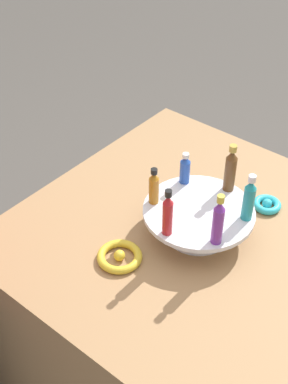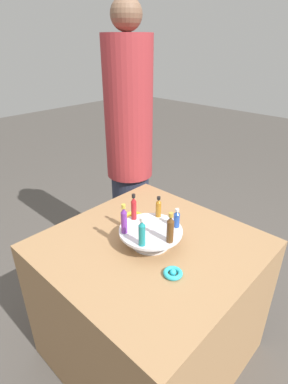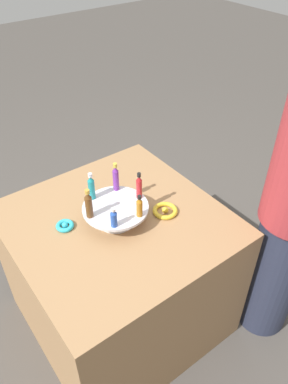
{
  "view_description": "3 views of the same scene",
  "coord_description": "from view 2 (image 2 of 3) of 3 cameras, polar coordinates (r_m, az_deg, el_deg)",
  "views": [
    {
      "loc": [
        0.85,
        0.52,
        1.65
      ],
      "look_at": [
        0.11,
        -0.08,
        0.87
      ],
      "focal_mm": 50.0,
      "sensor_mm": 36.0,
      "label": 1
    },
    {
      "loc": [
        -0.72,
        0.81,
        1.52
      ],
      "look_at": [
        0.14,
        -0.11,
        0.88
      ],
      "focal_mm": 28.0,
      "sensor_mm": 36.0,
      "label": 2
    },
    {
      "loc": [
        -0.61,
        -1.01,
        1.81
      ],
      "look_at": [
        0.09,
        -0.07,
        0.86
      ],
      "focal_mm": 35.0,
      "sensor_mm": 36.0,
      "label": 3
    }
  ],
  "objects": [
    {
      "name": "display_stand",
      "position": [
        1.32,
        1.28,
        -8.06
      ],
      "size": [
        0.28,
        0.28,
        0.08
      ],
      "color": "silver",
      "rests_on": "party_table"
    },
    {
      "name": "ground_plane",
      "position": [
        1.87,
        1.01,
        -27.49
      ],
      "size": [
        12.0,
        12.0,
        0.0
      ],
      "primitive_type": "plane",
      "color": "#4C4742"
    },
    {
      "name": "party_table",
      "position": [
        1.59,
        1.12,
        -20.06
      ],
      "size": [
        0.88,
        0.88,
        0.71
      ],
      "color": "#9E754C",
      "rests_on": "ground_plane"
    },
    {
      "name": "bottle_amber",
      "position": [
        1.38,
        2.78,
        -2.95
      ],
      "size": [
        0.03,
        0.03,
        0.1
      ],
      "color": "#AD6B19",
      "rests_on": "display_stand"
    },
    {
      "name": "bottle_brown",
      "position": [
        1.21,
        5.02,
        -6.98
      ],
      "size": [
        0.03,
        0.03,
        0.13
      ],
      "color": "brown",
      "rests_on": "display_stand"
    },
    {
      "name": "bottle_blue",
      "position": [
        1.31,
        6.25,
        -5.06
      ],
      "size": [
        0.03,
        0.03,
        0.09
      ],
      "color": "#234CAD",
      "rests_on": "display_stand"
    },
    {
      "name": "bottle_teal",
      "position": [
        1.18,
        -0.4,
        -7.73
      ],
      "size": [
        0.03,
        0.03,
        0.13
      ],
      "color": "teal",
      "rests_on": "display_stand"
    },
    {
      "name": "ribbon_bow_gold",
      "position": [
        1.51,
        -2.02,
        -4.9
      ],
      "size": [
        0.11,
        0.11,
        0.03
      ],
      "color": "gold",
      "rests_on": "party_table"
    },
    {
      "name": "bottle_red",
      "position": [
        1.35,
        -1.97,
        -3.0
      ],
      "size": [
        0.02,
        0.02,
        0.13
      ],
      "color": "#B21E23",
      "rests_on": "display_stand"
    },
    {
      "name": "person_figure",
      "position": [
        1.94,
        -2.78,
        7.49
      ],
      "size": [
        0.29,
        0.29,
        1.73
      ],
      "rotation": [
        0.0,
        0.0,
        2.49
      ],
      "color": "#282D42",
      "rests_on": "ground_plane"
    },
    {
      "name": "ribbon_bow_teal",
      "position": [
        1.2,
        5.54,
        -15.11
      ],
      "size": [
        0.08,
        0.08,
        0.03
      ],
      "color": "#2DB7CC",
      "rests_on": "party_table"
    },
    {
      "name": "bottle_purple",
      "position": [
        1.26,
        -3.83,
        -5.31
      ],
      "size": [
        0.03,
        0.03,
        0.14
      ],
      "color": "#702D93",
      "rests_on": "display_stand"
    }
  ]
}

